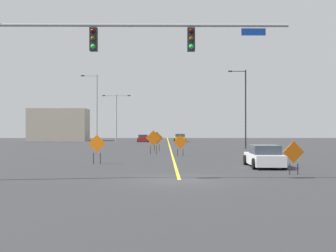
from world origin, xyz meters
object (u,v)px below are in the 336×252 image
object	(u,v)px
construction_sign_median_near	(153,139)
construction_sign_left_shoulder	(294,154)
construction_sign_median_far	(97,145)
construction_sign_left_lane	(180,143)
construction_sign_right_shoulder	(157,139)
car_red_far	(143,138)
car_yellow_near	(180,138)
street_lamp_near_left	(244,106)
street_lamp_far_left	(116,114)
car_white_mid	(264,157)
traffic_signal_assembly	(94,55)
street_lamp_near_right	(96,107)

from	to	relation	value
construction_sign_median_near	construction_sign_left_shoulder	size ratio (longest dim) A/B	1.28
construction_sign_median_far	construction_sign_left_lane	bearing A→B (deg)	55.43
construction_sign_right_shoulder	construction_sign_median_near	distance (m)	5.43
car_red_far	car_yellow_near	world-z (taller)	car_yellow_near
street_lamp_near_left	street_lamp_far_left	world-z (taller)	street_lamp_near_left
construction_sign_left_shoulder	car_red_far	bearing A→B (deg)	100.33
car_white_mid	car_red_far	xyz separation A→B (m)	(-9.86, 52.67, -0.03)
construction_sign_median_far	car_white_mid	xyz separation A→B (m)	(10.42, -2.49, -0.60)
street_lamp_far_left	car_white_mid	bearing A→B (deg)	-72.41
street_lamp_near_left	construction_sign_left_shoulder	distance (m)	29.18
street_lamp_far_left	construction_sign_right_shoulder	distance (m)	24.59
street_lamp_far_left	construction_sign_left_lane	size ratio (longest dim) A/B	4.30
street_lamp_far_left	traffic_signal_assembly	bearing A→B (deg)	-85.00
construction_sign_right_shoulder	construction_sign_median_far	size ratio (longest dim) A/B	1.05
construction_sign_median_far	car_red_far	xyz separation A→B (m)	(0.56, 50.18, -0.63)
street_lamp_near_right	construction_sign_left_shoulder	bearing A→B (deg)	-67.03
construction_sign_right_shoulder	construction_sign_median_near	xyz separation A→B (m)	(-0.21, -5.43, 0.11)
street_lamp_far_left	construction_sign_left_shoulder	size ratio (longest dim) A/B	4.50
street_lamp_near_left	construction_sign_right_shoulder	world-z (taller)	street_lamp_near_left
street_lamp_near_left	car_white_mid	size ratio (longest dim) A/B	1.97
construction_sign_median_near	construction_sign_left_lane	world-z (taller)	construction_sign_median_near
street_lamp_near_right	car_white_mid	distance (m)	36.30
traffic_signal_assembly	construction_sign_right_shoulder	size ratio (longest dim) A/B	6.60
traffic_signal_assembly	street_lamp_near_left	distance (m)	33.48
street_lamp_near_left	car_red_far	bearing A→B (deg)	114.87
construction_sign_left_shoulder	construction_sign_median_far	xyz separation A→B (m)	(-10.94, 6.83, 0.17)
traffic_signal_assembly	construction_sign_median_near	xyz separation A→B (m)	(2.18, 20.31, -4.24)
construction_sign_median_near	car_red_far	size ratio (longest dim) A/B	0.49
car_yellow_near	construction_sign_median_far	bearing A→B (deg)	-98.21
construction_sign_right_shoulder	street_lamp_near_right	bearing A→B (deg)	121.66
street_lamp_far_left	car_red_far	distance (m)	11.50
construction_sign_left_shoulder	car_red_far	world-z (taller)	construction_sign_left_shoulder
street_lamp_near_right	street_lamp_near_left	xyz separation A→B (m)	(18.37, -8.21, -0.24)
construction_sign_median_near	construction_sign_left_shoulder	world-z (taller)	construction_sign_median_near
street_lamp_near_left	car_yellow_near	size ratio (longest dim) A/B	2.08
construction_sign_left_lane	car_yellow_near	bearing A→B (deg)	88.09
construction_sign_left_lane	construction_sign_median_far	bearing A→B (deg)	-124.57
street_lamp_far_left	construction_sign_median_near	size ratio (longest dim) A/B	3.52
construction_sign_median_near	construction_sign_left_shoulder	distance (m)	19.51
street_lamp_far_left	car_red_far	world-z (taller)	street_lamp_far_left
street_lamp_far_left	car_white_mid	distance (m)	44.79
construction_sign_median_far	car_white_mid	bearing A→B (deg)	-13.45
traffic_signal_assembly	construction_sign_left_shoulder	bearing A→B (deg)	13.36
street_lamp_near_left	car_yellow_near	xyz separation A→B (m)	(-6.49, 27.53, -4.33)
construction_sign_median_far	street_lamp_near_right	bearing A→B (deg)	98.92
car_red_far	street_lamp_near_left	bearing A→B (deg)	-65.13
construction_sign_median_near	car_red_far	distance (m)	39.11
traffic_signal_assembly	car_yellow_near	distance (m)	59.13
street_lamp_near_right	street_lamp_far_left	distance (m)	10.02
street_lamp_near_left	construction_sign_median_near	world-z (taller)	street_lamp_near_left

